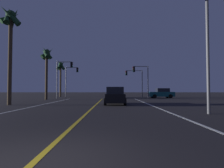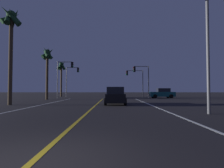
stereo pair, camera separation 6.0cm
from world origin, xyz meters
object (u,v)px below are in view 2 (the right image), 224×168
palm_tree_left_far (61,68)px  traffic_light_far_left (72,75)px  palm_tree_left_near (11,26)px  car_ahead_far (118,93)px  traffic_light_near_left (65,72)px  car_crossing_side (162,93)px  street_lamp_right_near (197,32)px  car_lead_same_lane (115,96)px  palm_tree_left_mid (47,58)px  traffic_light_far_right (134,77)px  traffic_light_near_right (141,75)px

palm_tree_left_far → traffic_light_far_left: bearing=-46.7°
palm_tree_left_near → car_ahead_far: bearing=53.3°
traffic_light_far_left → palm_tree_left_far: 4.81m
traffic_light_near_left → palm_tree_left_far: 9.42m
car_crossing_side → car_ahead_far: size_ratio=1.00×
traffic_light_near_left → street_lamp_right_near: street_lamp_right_near is taller
car_lead_same_lane → traffic_light_near_left: traffic_light_near_left is taller
car_lead_same_lane → palm_tree_left_near: 11.98m
car_lead_same_lane → car_ahead_far: 13.42m
street_lamp_right_near → palm_tree_left_mid: (-14.67, 15.49, 1.29)m
car_crossing_side → palm_tree_left_far: bearing=-17.9°
street_lamp_right_near → palm_tree_left_mid: palm_tree_left_mid is taller
car_ahead_far → palm_tree_left_mid: 12.77m
car_lead_same_lane → car_crossing_side: 15.97m
street_lamp_right_near → palm_tree_left_near: size_ratio=0.80×
palm_tree_left_near → traffic_light_near_left: bearing=80.7°
traffic_light_far_right → traffic_light_far_left: bearing=-0.0°
car_ahead_far → palm_tree_left_near: bearing=143.3°
traffic_light_near_left → palm_tree_left_mid: 3.68m
traffic_light_far_left → palm_tree_left_mid: palm_tree_left_mid is taller
traffic_light_near_left → palm_tree_left_mid: palm_tree_left_mid is taller
car_crossing_side → car_lead_same_lane: bearing=58.5°
traffic_light_near_right → car_lead_same_lane: bearing=68.8°
traffic_light_near_left → traffic_light_near_right: bearing=0.0°
palm_tree_left_far → traffic_light_far_right: bearing=-12.2°
street_lamp_right_near → palm_tree_left_mid: size_ratio=0.97×
car_crossing_side → traffic_light_far_left: 17.01m
traffic_light_far_left → palm_tree_left_far: palm_tree_left_far is taller
car_ahead_far → traffic_light_near_left: (-8.64, -2.27, 3.56)m
palm_tree_left_far → car_lead_same_lane: bearing=-60.8°
palm_tree_left_far → traffic_light_near_right: bearing=-29.6°
traffic_light_near_left → palm_tree_left_near: palm_tree_left_near is taller
traffic_light_near_right → palm_tree_left_mid: size_ratio=0.68×
traffic_light_near_right → traffic_light_far_left: traffic_light_far_left is taller
car_lead_same_lane → traffic_light_near_left: size_ratio=0.72×
street_lamp_right_near → car_crossing_side: bearing=-99.8°
car_crossing_side → street_lamp_right_near: size_ratio=0.57×
car_lead_same_lane → car_crossing_side: bearing=-31.5°
traffic_light_near_right → traffic_light_far_left: 13.53m
car_lead_same_lane → street_lamp_right_near: bearing=-145.4°
traffic_light_near_right → traffic_light_near_left: size_ratio=0.88×
traffic_light_far_right → palm_tree_left_mid: size_ratio=0.67×
palm_tree_left_mid → traffic_light_near_left: bearing=54.3°
palm_tree_left_mid → palm_tree_left_far: size_ratio=1.01×
traffic_light_near_right → street_lamp_right_near: 18.14m
street_lamp_right_near → palm_tree_left_mid: bearing=-46.5°
palm_tree_left_near → palm_tree_left_far: bearing=93.2°
car_ahead_far → car_lead_same_lane: bearing=177.2°
traffic_light_near_right → street_lamp_right_near: bearing=91.5°
car_lead_same_lane → car_ahead_far: (0.65, 13.41, 0.00)m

